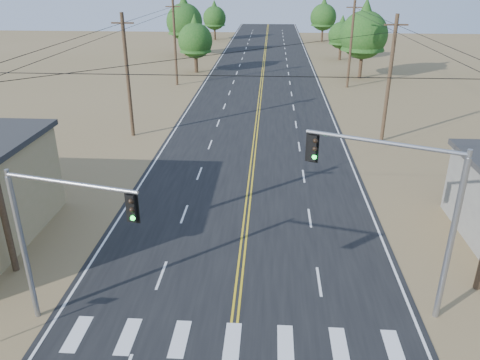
{
  "coord_description": "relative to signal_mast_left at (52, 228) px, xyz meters",
  "views": [
    {
      "loc": [
        1.19,
        -5.61,
        12.72
      ],
      "look_at": [
        -0.19,
        15.2,
        3.5
      ],
      "focal_mm": 35.0,
      "sensor_mm": 36.0,
      "label": 1
    }
  ],
  "objects": [
    {
      "name": "road",
      "position": [
        6.54,
        21.4,
        -4.33
      ],
      "size": [
        15.0,
        200.0,
        0.02
      ],
      "primitive_type": "cube",
      "color": "black",
      "rests_on": "ground"
    },
    {
      "name": "utility_pole_left_mid",
      "position": [
        -3.96,
        23.4,
        0.78
      ],
      "size": [
        1.8,
        0.3,
        10.0
      ],
      "color": "#4C3826",
      "rests_on": "ground"
    },
    {
      "name": "utility_pole_left_far",
      "position": [
        -3.96,
        43.4,
        0.78
      ],
      "size": [
        1.8,
        0.3,
        10.0
      ],
      "color": "#4C3826",
      "rests_on": "ground"
    },
    {
      "name": "utility_pole_right_mid",
      "position": [
        17.04,
        23.4,
        0.78
      ],
      "size": [
        1.8,
        0.3,
        10.0
      ],
      "color": "#4C3826",
      "rests_on": "ground"
    },
    {
      "name": "utility_pole_right_far",
      "position": [
        17.04,
        43.4,
        0.78
      ],
      "size": [
        1.8,
        0.3,
        10.0
      ],
      "color": "#4C3826",
      "rests_on": "ground"
    },
    {
      "name": "signal_mast_left",
      "position": [
        0.0,
        0.0,
        0.0
      ],
      "size": [
        5.13,
        1.49,
        6.43
      ],
      "rotation": [
        0.0,
        0.0,
        -0.24
      ],
      "color": "gray",
      "rests_on": "ground"
    },
    {
      "name": "signal_mast_right",
      "position": [
        13.06,
        2.07,
        0.52
      ],
      "size": [
        5.59,
        2.51,
        7.18
      ],
      "rotation": [
        0.0,
        0.0,
        -0.4
      ],
      "color": "gray",
      "rests_on": "ground"
    },
    {
      "name": "tree_left_near",
      "position": [
        -2.78,
        51.55,
        0.46
      ],
      "size": [
        4.72,
        4.72,
        7.86
      ],
      "color": "#3F2D1E",
      "rests_on": "ground"
    },
    {
      "name": "tree_left_mid",
      "position": [
        -6.81,
        66.19,
        1.71
      ],
      "size": [
        5.93,
        5.93,
        9.89
      ],
      "color": "#3F2D1E",
      "rests_on": "ground"
    },
    {
      "name": "tree_left_far",
      "position": [
        -4.28,
        87.15,
        0.48
      ],
      "size": [
        4.73,
        4.73,
        7.89
      ],
      "color": "#3F2D1E",
      "rests_on": "ground"
    },
    {
      "name": "tree_right_near",
      "position": [
        19.47,
        49.06,
        1.8
      ],
      "size": [
        6.02,
        6.02,
        10.04
      ],
      "color": "#3F2D1E",
      "rests_on": "ground"
    },
    {
      "name": "tree_right_mid",
      "position": [
        18.68,
        63.55,
        -0.11
      ],
      "size": [
        4.15,
        4.15,
        6.92
      ],
      "color": "#3F2D1E",
      "rests_on": "ground"
    },
    {
      "name": "tree_right_far",
      "position": [
        17.88,
        85.58,
        0.94
      ],
      "size": [
        5.18,
        5.18,
        8.63
      ],
      "color": "#3F2D1E",
      "rests_on": "ground"
    }
  ]
}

